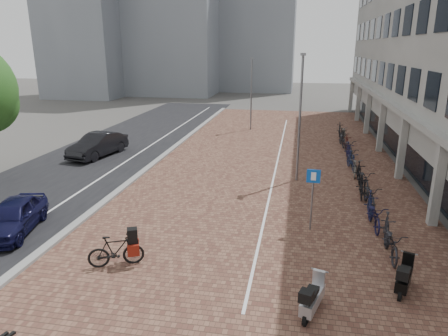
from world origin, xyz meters
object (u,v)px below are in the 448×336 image
Objects in this scene: scooter_front at (313,297)px; parking_sign at (313,190)px; hero_bike at (116,250)px; car_dark at (98,145)px; car_navy at (13,216)px; scooter_mid at (404,276)px.

parking_sign reaches higher than scooter_front.
car_dark is at bearing 5.42° from hero_bike.
car_dark is 2.46× the size of hero_bike.
car_navy is 11.47m from scooter_front.
car_dark reaches higher than hero_bike.
hero_bike is at bearing -49.32° from car_dark.
car_navy is 2.49× the size of scooter_front.
car_navy is at bearing -177.20° from scooter_front.
car_navy is 11.24m from car_dark.
car_navy is 5.17m from hero_bike.
scooter_mid is 4.65m from parking_sign.
scooter_mid is at bearing 48.10° from scooter_front.
car_navy is at bearing -165.64° from scooter_mid.
parking_sign is at bearing -22.02° from car_dark.
hero_bike is at bearing -174.62° from scooter_front.
scooter_mid is at bearing -52.26° from parking_sign.
scooter_mid is at bearing -112.79° from hero_bike.
parking_sign reaches higher than car_dark.
parking_sign is at bearing -1.90° from car_navy.
car_dark is 19.29m from scooter_front.
scooter_front is 1.02× the size of scooter_mid.
scooter_front reaches higher than scooter_mid.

